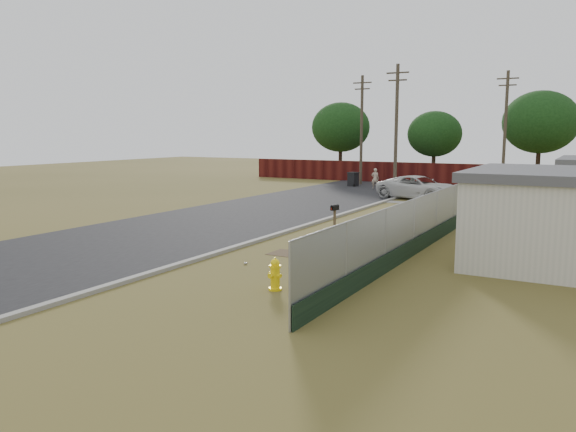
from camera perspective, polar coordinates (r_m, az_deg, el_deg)
The scene contains 12 objects.
ground at distance 24.23m, azimuth 7.61°, elevation -1.83°, with size 120.00×120.00×0.00m, color brown.
street at distance 34.25m, azimuth 2.10°, elevation 1.25°, with size 15.10×60.00×0.12m.
chainlink_fence at distance 24.14m, azimuth 15.46°, elevation -0.18°, with size 0.10×27.06×2.02m.
privacy_fence at distance 49.56m, azimuth 11.92°, elevation 4.31°, with size 30.00×0.12×1.80m, color #4C1410.
utility_poles at distance 44.62m, azimuth 13.27°, elevation 8.71°, with size 12.60×8.24×9.00m.
horizon_trees at distance 46.43m, azimuth 19.68°, elevation 8.35°, with size 33.32×31.94×7.78m.
fire_hydrant at distance 15.45m, azimuth -1.34°, elevation -5.99°, with size 0.44×0.45×0.92m.
mailbox at distance 25.03m, azimuth 4.77°, elevation 0.63°, with size 0.25×0.50×1.14m.
pickup_truck at distance 37.66m, azimuth 13.17°, elevation 2.83°, with size 2.54×5.50×1.53m, color silver.
pedestrian at distance 44.09m, azimuth 8.84°, elevation 3.78°, with size 0.59×0.39×1.61m, color tan.
trash_bin at distance 46.01m, azimuth 6.63°, elevation 3.75°, with size 0.89×0.97×1.15m.
scattered_litter at distance 21.79m, azimuth 5.64°, elevation -2.84°, with size 3.34×11.35×0.07m.
Camera 1 is at (8.77, -22.19, 4.27)m, focal length 35.00 mm.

